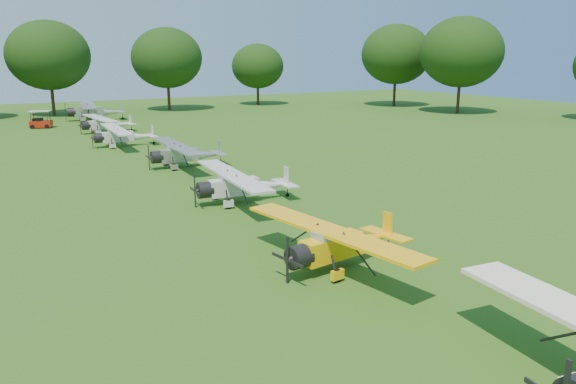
% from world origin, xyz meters
% --- Properties ---
extents(ground, '(160.00, 160.00, 0.00)m').
position_xyz_m(ground, '(0.00, 0.00, 0.00)').
color(ground, '#235515').
rests_on(ground, ground).
extents(tree_belt, '(137.36, 130.27, 14.52)m').
position_xyz_m(tree_belt, '(3.57, 0.16, 8.03)').
color(tree_belt, black).
rests_on(tree_belt, ground).
extents(aircraft_2, '(5.89, 9.34, 1.83)m').
position_xyz_m(aircraft_2, '(-0.15, -10.37, 1.07)').
color(aircraft_2, '#FFB70A').
rests_on(aircraft_2, ground).
extents(aircraft_3, '(5.99, 9.54, 1.88)m').
position_xyz_m(aircraft_3, '(0.71, 0.84, 1.10)').
color(aircraft_3, silver).
rests_on(aircraft_3, ground).
extents(aircraft_4, '(5.91, 9.39, 1.85)m').
position_xyz_m(aircraft_4, '(1.37, 12.42, 1.08)').
color(aircraft_4, '#B4B4B9').
rests_on(aircraft_4, ground).
extents(aircraft_5, '(5.86, 9.32, 1.84)m').
position_xyz_m(aircraft_5, '(-0.34, 24.63, 1.08)').
color(aircraft_5, silver).
rests_on(aircraft_5, ground).
extents(aircraft_6, '(5.81, 9.26, 1.82)m').
position_xyz_m(aircraft_6, '(0.31, 34.94, 1.06)').
color(aircraft_6, silver).
rests_on(aircraft_6, ground).
extents(aircraft_7, '(7.36, 11.69, 2.29)m').
position_xyz_m(aircraft_7, '(1.47, 47.64, 1.34)').
color(aircraft_7, '#B4B4B9').
rests_on(aircraft_7, ground).
extents(golf_cart, '(2.65, 2.12, 1.98)m').
position_xyz_m(golf_cart, '(-5.41, 42.69, 0.66)').
color(golf_cart, '#A61E0B').
rests_on(golf_cart, ground).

